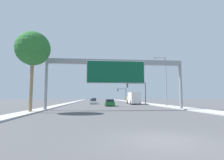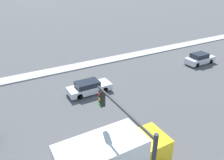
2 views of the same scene
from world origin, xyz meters
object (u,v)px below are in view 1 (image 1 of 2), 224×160
at_px(car_near_center, 110,103).
at_px(car_mid_center, 94,100).
at_px(traffic_light_near_intersection, 139,89).
at_px(palm_tree_foreground, 33,49).
at_px(sign_gantry, 116,69).
at_px(truck_box_primary, 134,98).
at_px(street_lamp_right, 164,78).
at_px(car_far_left, 93,102).
at_px(traffic_light_mid_block, 123,92).

xyz_separation_m(car_near_center, car_mid_center, (-3.50, 28.36, 0.05)).
xyz_separation_m(car_mid_center, traffic_light_near_intersection, (11.94, -19.70, 3.25)).
relative_size(traffic_light_near_intersection, palm_tree_foreground, 0.58).
bearing_deg(car_near_center, palm_tree_foreground, -125.67).
xyz_separation_m(sign_gantry, car_mid_center, (-3.50, 39.82, -5.21)).
bearing_deg(truck_box_primary, street_lamp_right, -77.02).
distance_m(car_near_center, truck_box_primary, 11.00).
relative_size(sign_gantry, traffic_light_near_intersection, 3.54).
bearing_deg(palm_tree_foreground, street_lamp_right, 25.68).
relative_size(car_near_center, street_lamp_right, 0.49).
height_order(car_far_left, truck_box_primary, truck_box_primary).
height_order(truck_box_primary, palm_tree_foreground, palm_tree_foreground).
xyz_separation_m(car_far_left, traffic_light_mid_block, (12.48, 27.10, 3.24)).
height_order(palm_tree_foreground, street_lamp_right, palm_tree_foreground).
distance_m(traffic_light_near_intersection, street_lamp_right, 13.75).
distance_m(traffic_light_near_intersection, traffic_light_mid_block, 30.00).
xyz_separation_m(truck_box_primary, street_lamp_right, (3.07, -13.34, 3.96)).
bearing_deg(traffic_light_near_intersection, street_lamp_right, -83.12).
xyz_separation_m(car_far_left, street_lamp_right, (13.57, -16.47, 4.89)).
relative_size(car_near_center, palm_tree_foreground, 0.47).
xyz_separation_m(car_far_left, traffic_light_near_intersection, (11.94, -2.90, 3.32)).
bearing_deg(palm_tree_foreground, traffic_light_mid_block, 69.84).
bearing_deg(street_lamp_right, palm_tree_foreground, -154.32).
relative_size(car_mid_center, palm_tree_foreground, 0.43).
height_order(sign_gantry, traffic_light_mid_block, sign_gantry).
distance_m(sign_gantry, car_near_center, 12.61).
bearing_deg(sign_gantry, truck_box_primary, 70.61).
xyz_separation_m(truck_box_primary, palm_tree_foreground, (-17.68, -23.32, 6.20)).
distance_m(car_mid_center, traffic_light_near_intersection, 23.26).
bearing_deg(car_mid_center, traffic_light_mid_block, 39.54).
bearing_deg(traffic_light_mid_block, sign_gantry, -100.16).
height_order(car_near_center, car_mid_center, car_mid_center).
height_order(sign_gantry, truck_box_primary, sign_gantry).
bearing_deg(sign_gantry, car_near_center, 90.00).
relative_size(sign_gantry, truck_box_primary, 2.87).
bearing_deg(car_far_left, car_mid_center, 90.00).
bearing_deg(car_far_left, traffic_light_mid_block, 65.27).
xyz_separation_m(car_near_center, traffic_light_near_intersection, (8.44, 8.66, 3.29)).
relative_size(palm_tree_foreground, street_lamp_right, 1.04).
distance_m(sign_gantry, car_far_left, 23.88).
xyz_separation_m(palm_tree_foreground, street_lamp_right, (20.75, 9.98, -2.23)).
xyz_separation_m(traffic_light_mid_block, street_lamp_right, (1.10, -43.56, 1.65)).
distance_m(car_far_left, palm_tree_foreground, 28.31).
xyz_separation_m(car_near_center, palm_tree_foreground, (-10.68, -14.88, 7.10)).
distance_m(sign_gantry, traffic_light_mid_block, 50.96).
relative_size(car_near_center, traffic_light_mid_block, 0.81).
height_order(car_mid_center, traffic_light_mid_block, traffic_light_mid_block).
xyz_separation_m(car_mid_center, palm_tree_foreground, (-7.18, -43.24, 7.05)).
distance_m(car_near_center, car_mid_center, 28.58).
relative_size(car_mid_center, traffic_light_near_intersection, 0.75).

